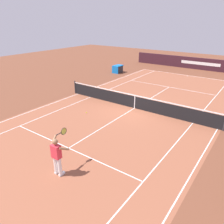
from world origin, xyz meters
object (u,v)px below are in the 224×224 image
(tennis_net, at_px, (135,102))
(equipment_cart_tarped, at_px, (118,69))
(tennis_player_near, at_px, (57,155))
(tennis_ball, at_px, (86,113))

(tennis_net, distance_m, equipment_cart_tarped, 11.16)
(tennis_player_near, bearing_deg, equipment_cart_tarped, -153.21)
(equipment_cart_tarped, bearing_deg, tennis_player_near, 26.79)
(tennis_net, height_order, tennis_ball, tennis_net)
(tennis_ball, height_order, equipment_cart_tarped, equipment_cart_tarped)
(tennis_ball, distance_m, equipment_cart_tarped, 12.24)
(tennis_net, distance_m, tennis_player_near, 8.06)
(tennis_net, relative_size, tennis_player_near, 6.89)
(tennis_net, xyz_separation_m, tennis_ball, (2.64, -2.20, -0.46))
(equipment_cart_tarped, bearing_deg, tennis_ball, 24.29)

